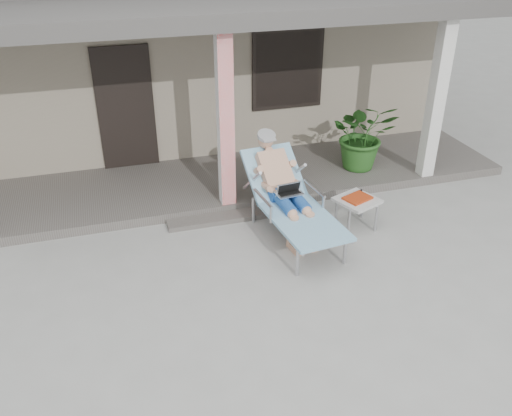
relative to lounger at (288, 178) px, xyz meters
name	(u,v)px	position (x,y,z in m)	size (l,w,h in m)	color
ground	(270,290)	(-0.67, -1.28, -0.86)	(60.00, 60.00, 0.00)	#9E9E99
house	(176,44)	(-0.67, 5.21, 0.81)	(10.40, 5.40, 3.30)	gray
porch_deck	(216,182)	(-0.67, 1.72, -0.78)	(10.00, 2.00, 0.15)	#605B56
porch_overhang	(210,17)	(-0.67, 1.66, 1.93)	(10.00, 2.30, 2.85)	silver
porch_step	(233,217)	(-0.67, 0.57, -0.82)	(2.00, 0.30, 0.07)	#605B56
lounger	(288,178)	(0.00, 0.00, 0.00)	(1.02, 2.20, 1.40)	#B7B7BC
side_table	(357,202)	(1.03, -0.17, -0.45)	(0.71, 0.71, 0.49)	beige
potted_palm	(363,135)	(1.90, 1.44, -0.10)	(1.10, 0.95, 1.22)	#26591E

